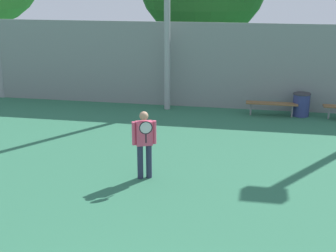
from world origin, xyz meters
TOP-DOWN VIEW (x-y plane):
  - tennis_player at (-0.67, 6.49)m, footprint 0.55×0.50m
  - bench_adjacent_court at (2.41, 12.64)m, footprint 1.78×0.40m
  - trash_bin at (3.43, 12.88)m, footprint 0.61×0.61m
  - back_fence at (0.00, 13.45)m, footprint 31.82×0.06m

SIDE VIEW (x-z plane):
  - trash_bin at x=3.43m, z-range 0.00..0.82m
  - bench_adjacent_court at x=2.41m, z-range 0.20..0.68m
  - tennis_player at x=-0.67m, z-range 0.11..1.78m
  - back_fence at x=0.00m, z-range 0.00..3.14m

